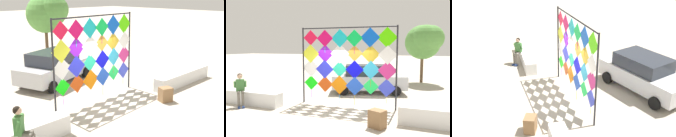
# 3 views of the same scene
# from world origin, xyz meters

# --- Properties ---
(ground) EXTENTS (120.00, 120.00, 0.00)m
(ground) POSITION_xyz_m (0.00, 0.00, 0.00)
(ground) COLOR #ADA393
(plaza_ledge_left) EXTENTS (3.99, 0.56, 0.63)m
(plaza_ledge_left) POSITION_xyz_m (-4.53, -0.43, 0.31)
(plaza_ledge_left) COLOR white
(plaza_ledge_left) RESTS_ON ground
(kite_display_rack) EXTENTS (4.38, 0.31, 3.54)m
(kite_display_rack) POSITION_xyz_m (0.10, 0.96, 2.08)
(kite_display_rack) COLOR #232328
(kite_display_rack) RESTS_ON ground
(seated_vendor) EXTENTS (0.70, 0.70, 1.47)m
(seated_vendor) POSITION_xyz_m (-4.25, -0.90, 0.86)
(seated_vendor) COLOR #666056
(seated_vendor) RESTS_ON ground
(parked_car) EXTENTS (4.48, 2.98, 1.60)m
(parked_car) POSITION_xyz_m (0.22, 4.22, 0.81)
(parked_car) COLOR #B7B7BC
(parked_car) RESTS_ON ground
(cardboard_box_large) EXTENTS (0.61, 0.55, 0.60)m
(cardboard_box_large) POSITION_xyz_m (1.94, -1.22, 0.30)
(cardboard_box_large) COLOR olive
(cardboard_box_large) RESTS_ON ground
(tree_broadleaf) EXTENTS (2.71, 2.78, 4.24)m
(tree_broadleaf) POSITION_xyz_m (3.22, 9.14, 3.09)
(tree_broadleaf) COLOR brown
(tree_broadleaf) RESTS_ON ground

